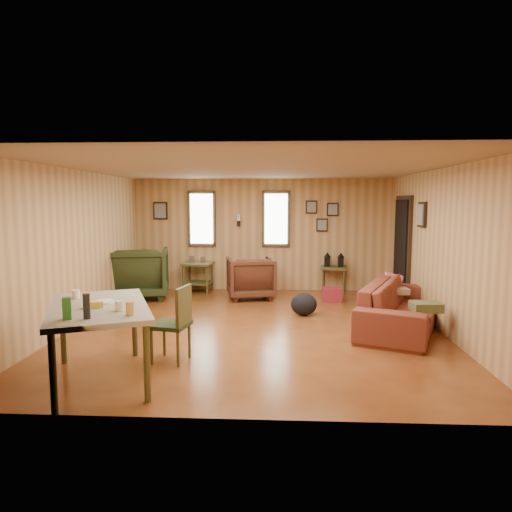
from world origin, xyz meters
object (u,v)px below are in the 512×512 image
(end_table, at_px, (198,272))
(dining_table, at_px, (99,312))
(recliner_brown, at_px, (251,276))
(side_table, at_px, (334,265))
(sofa, at_px, (402,298))
(recliner_green, at_px, (140,270))

(end_table, height_order, dining_table, dining_table)
(recliner_brown, bearing_deg, side_table, -171.77)
(side_table, bearing_deg, sofa, -75.42)
(recliner_green, xyz_separation_m, dining_table, (0.87, -4.24, 0.20))
(end_table, relative_size, side_table, 0.90)
(recliner_brown, xyz_separation_m, recliner_green, (-2.21, -0.08, 0.10))
(recliner_green, bearing_deg, end_table, -159.77)
(side_table, bearing_deg, recliner_green, -169.81)
(dining_table, bearing_deg, sofa, 8.46)
(side_table, height_order, dining_table, dining_table)
(side_table, distance_m, dining_table, 5.82)
(recliner_brown, distance_m, dining_table, 4.53)
(recliner_brown, xyz_separation_m, side_table, (1.72, 0.63, 0.13))
(sofa, relative_size, recliner_green, 2.17)
(recliner_green, bearing_deg, side_table, 178.69)
(end_table, bearing_deg, recliner_green, -148.26)
(sofa, distance_m, side_table, 2.80)
(sofa, xyz_separation_m, side_table, (-0.70, 2.71, 0.11))
(recliner_green, bearing_deg, recliner_brown, 170.47)
(sofa, distance_m, end_table, 4.45)
(recliner_brown, relative_size, dining_table, 0.49)
(recliner_brown, relative_size, end_table, 1.18)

